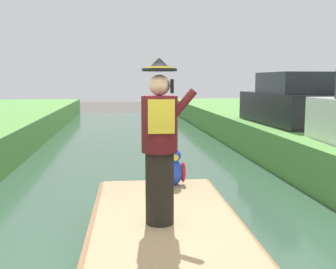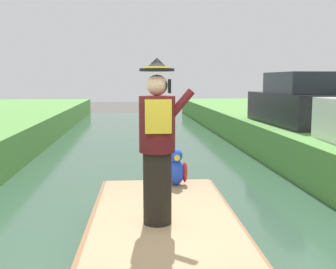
{
  "view_description": "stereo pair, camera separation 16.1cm",
  "coord_description": "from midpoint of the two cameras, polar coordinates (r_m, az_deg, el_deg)",
  "views": [
    {
      "loc": [
        -0.53,
        -4.22,
        2.32
      ],
      "look_at": [
        0.11,
        1.11,
        1.61
      ],
      "focal_mm": 44.09,
      "sensor_mm": 36.0,
      "label": 1
    },
    {
      "loc": [
        -0.37,
        -4.24,
        2.32
      ],
      "look_at": [
        0.11,
        1.11,
        1.61
      ],
      "focal_mm": 44.09,
      "sensor_mm": 36.0,
      "label": 2
    }
  ],
  "objects": [
    {
      "name": "parrot_plush",
      "position": [
        6.36,
        1.81,
        -4.85
      ],
      "size": [
        0.36,
        0.34,
        0.57
      ],
      "color": "blue",
      "rests_on": "boat"
    },
    {
      "name": "person_pirate",
      "position": [
        4.56,
        -0.43,
        -1.11
      ],
      "size": [
        0.61,
        0.42,
        1.85
      ],
      "rotation": [
        0.0,
        0.0,
        0.16
      ],
      "color": "black",
      "rests_on": "boat"
    },
    {
      "name": "boat",
      "position": [
        4.98,
        0.51,
        -15.11
      ],
      "size": [
        1.9,
        4.24,
        0.61
      ],
      "color": "brown",
      "rests_on": "canal_water"
    },
    {
      "name": "parked_car_dark",
      "position": [
        12.61,
        17.86,
        4.23
      ],
      "size": [
        1.82,
        4.05,
        1.5
      ],
      "color": "black",
      "rests_on": "grass_bank_far"
    }
  ]
}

